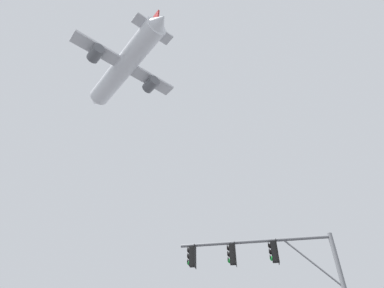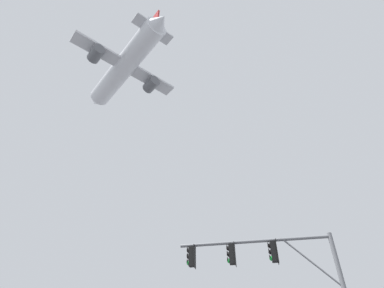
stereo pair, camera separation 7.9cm
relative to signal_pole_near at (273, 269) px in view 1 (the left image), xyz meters
The scene contains 2 objects.
signal_pole_near is the anchor object (origin of this frame).
airplane 36.88m from the signal_pole_near, 134.19° to the left, with size 15.07×16.66×5.46m.
Camera 1 is at (0.67, -6.39, 1.46)m, focal length 28.83 mm.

